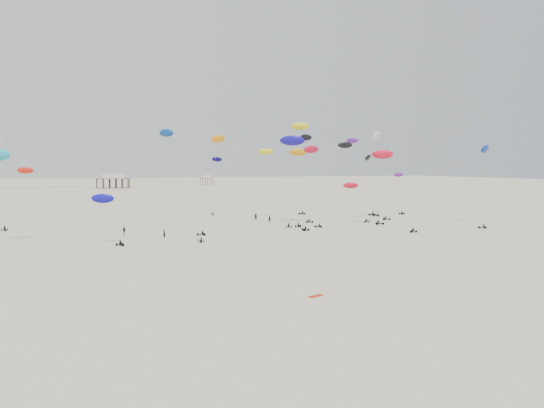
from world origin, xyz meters
name	(u,v)px	position (x,y,z in m)	size (l,w,h in m)	color
ground_plane	(170,203)	(0.00, 200.00, 0.00)	(900.00, 900.00, 0.00)	beige
pavilion_main	(113,182)	(-10.00, 350.00, 4.22)	(21.00, 13.00, 9.80)	brown
pavilion_small	(206,181)	(60.00, 380.00, 3.49)	(9.00, 7.00, 8.00)	brown
pier_fence	(25,188)	(-62.00, 350.00, 0.77)	(80.20, 0.20, 1.50)	black
rig_0	(107,210)	(-30.94, 90.84, 6.54)	(6.06, 4.04, 9.63)	black
rig_1	(216,177)	(4.64, 147.85, 11.18)	(6.17, 10.91, 17.93)	black
rig_3	(174,157)	(-17.23, 98.44, 16.29)	(6.62, 15.55, 23.98)	black
rig_4	(19,188)	(-48.43, 131.24, 9.29)	(6.66, 16.05, 18.39)	black
rig_5	(297,151)	(13.46, 106.19, 18.07)	(6.67, 4.66, 25.02)	black
rig_6	(275,166)	(14.72, 124.00, 14.47)	(10.09, 16.25, 22.95)	black
rig_7	(358,174)	(31.22, 108.35, 12.43)	(8.09, 11.50, 21.36)	black
rig_9	(360,168)	(46.15, 132.76, 13.83)	(3.85, 16.17, 25.05)	black
rig_10	(305,154)	(32.37, 143.10, 18.11)	(9.17, 14.15, 25.59)	black
rig_11	(400,192)	(56.46, 126.28, 6.59)	(4.04, 6.14, 12.59)	black
rig_12	(368,169)	(36.47, 112.35, 13.81)	(6.10, 7.80, 17.72)	black
rig_13	(381,148)	(29.07, 94.64, 18.66)	(7.80, 12.90, 23.13)	black
rig_14	(383,163)	(42.17, 113.81, 15.19)	(6.13, 5.97, 19.05)	black
rig_15	(294,150)	(12.49, 106.08, 18.14)	(6.53, 13.15, 22.36)	black
rig_16	(309,163)	(16.93, 107.01, 15.09)	(8.11, 5.38, 19.67)	black
rig_17	(485,160)	(56.60, 91.95, 15.95)	(8.81, 8.87, 19.96)	black
rig_18	(215,158)	(-8.17, 100.60, 16.27)	(7.75, 5.30, 21.35)	black
rig_19	(301,163)	(16.41, 110.48, 15.15)	(4.80, 11.13, 19.61)	black
rig_20	(355,190)	(44.49, 132.52, 6.99)	(5.05, 16.63, 15.32)	black
spectator_0	(164,238)	(-19.63, 97.50, 0.00)	(0.70, 0.48, 1.92)	black
spectator_1	(270,222)	(10.67, 117.20, 0.00)	(1.05, 0.61, 2.16)	black
spectator_2	(124,235)	(-26.69, 105.62, 0.00)	(1.19, 0.64, 2.02)	black
spectator_3	(256,220)	(9.16, 123.78, 0.00)	(0.84, 0.57, 2.30)	black
grounded_kite_b	(316,296)	(-12.04, 43.29, 0.00)	(1.80, 0.70, 0.07)	red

